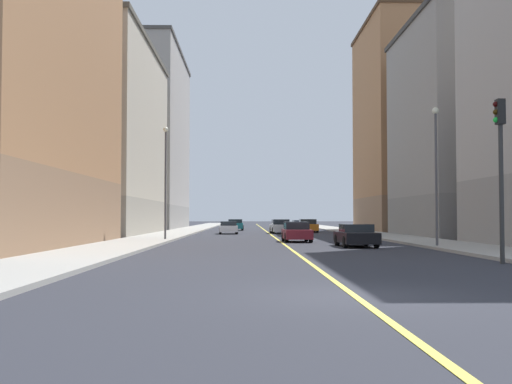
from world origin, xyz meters
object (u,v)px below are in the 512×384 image
(building_right_distant, at_px, (142,140))
(traffic_light_left_near, at_px, (500,157))
(car_maroon, at_px, (297,232))
(street_lamp_left_near, at_px, (436,162))
(building_left_mid, at_px, (473,129))
(car_white, at_px, (228,228))
(street_lamp_right_near, at_px, (166,171))
(car_teal, at_px, (236,225))
(car_blue, at_px, (299,225))
(building_right_midblock, at_px, (93,139))
(car_black, at_px, (356,236))
(building_left_far, at_px, (413,127))
(car_silver, at_px, (280,227))
(car_orange, at_px, (308,226))

(building_right_distant, bearing_deg, traffic_light_left_near, -69.49)
(car_maroon, bearing_deg, street_lamp_left_near, -51.25)
(building_left_mid, bearing_deg, car_white, 156.27)
(traffic_light_left_near, xyz_separation_m, street_lamp_right_near, (-14.52, 20.35, 0.95))
(traffic_light_left_near, height_order, car_teal, traffic_light_left_near)
(street_lamp_left_near, relative_size, car_blue, 1.64)
(car_teal, relative_size, car_blue, 0.91)
(building_right_distant, height_order, car_white, building_right_distant)
(traffic_light_left_near, bearing_deg, building_right_midblock, 123.21)
(street_lamp_left_near, height_order, street_lamp_right_near, street_lamp_right_near)
(car_black, bearing_deg, car_blue, 89.52)
(car_blue, distance_m, car_white, 16.85)
(building_left_far, height_order, car_white, building_left_far)
(street_lamp_left_near, bearing_deg, car_teal, 105.01)
(building_left_far, relative_size, car_white, 5.74)
(street_lamp_left_near, bearing_deg, car_black, 156.87)
(street_lamp_left_near, distance_m, car_white, 29.73)
(car_white, bearing_deg, car_teal, 88.40)
(car_blue, height_order, car_maroon, car_maroon)
(street_lamp_right_near, xyz_separation_m, car_silver, (8.87, 18.80, -4.07))
(building_left_far, height_order, building_right_distant, building_right_distant)
(building_left_far, relative_size, building_right_distant, 0.94)
(street_lamp_right_near, height_order, car_silver, street_lamp_right_near)
(car_silver, bearing_deg, building_left_far, 27.41)
(car_blue, bearing_deg, building_right_distant, 154.97)
(car_teal, distance_m, car_orange, 12.23)
(street_lamp_left_near, height_order, car_blue, street_lamp_left_near)
(building_right_distant, bearing_deg, car_orange, -42.04)
(car_orange, bearing_deg, car_white, -145.04)
(building_left_far, height_order, street_lamp_right_near, building_left_far)
(traffic_light_left_near, relative_size, car_orange, 1.37)
(building_right_distant, height_order, street_lamp_right_near, building_right_distant)
(building_left_mid, xyz_separation_m, building_right_distant, (-32.98, 33.40, 3.12))
(building_left_far, relative_size, building_right_midblock, 1.00)
(car_orange, bearing_deg, building_left_mid, -50.21)
(building_right_midblock, distance_m, car_blue, 27.96)
(car_blue, bearing_deg, car_black, -90.48)
(building_left_mid, xyz_separation_m, car_black, (-12.69, -16.33, -8.27))
(building_left_far, distance_m, car_maroon, 33.90)
(building_left_far, relative_size, street_lamp_left_near, 3.21)
(street_lamp_right_near, distance_m, car_black, 14.64)
(car_silver, bearing_deg, building_left_mid, -34.14)
(building_right_midblock, xyz_separation_m, street_lamp_left_near, (24.26, -24.80, -4.27))
(building_left_far, height_order, car_silver, building_left_far)
(car_orange, bearing_deg, car_black, -90.78)
(building_left_mid, xyz_separation_m, car_orange, (-12.27, 14.73, -8.21))
(traffic_light_left_near, distance_m, car_orange, 43.64)
(street_lamp_right_near, bearing_deg, car_orange, 62.56)
(street_lamp_right_near, bearing_deg, car_maroon, -8.34)
(building_left_far, bearing_deg, building_right_distant, 155.56)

